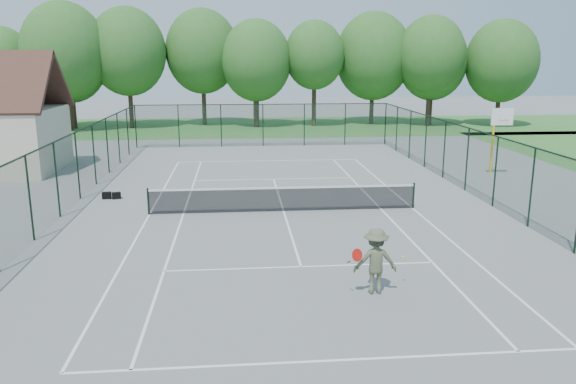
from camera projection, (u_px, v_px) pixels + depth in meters
name	position (u px, v px, depth m)	size (l,w,h in m)	color
ground	(284.00, 211.00, 23.28)	(140.00, 140.00, 0.00)	gray
grass_far	(257.00, 126.00, 52.35)	(80.00, 16.00, 0.01)	#3E7D34
court_lines	(284.00, 211.00, 23.28)	(11.05, 23.85, 0.01)	white
tennis_net	(284.00, 198.00, 23.15)	(11.08, 0.08, 1.10)	black
fence_enclosure	(284.00, 175.00, 22.92)	(18.05, 36.05, 3.02)	#1B3B26
tree_line_far	(256.00, 61.00, 50.96)	(39.40, 6.40, 9.70)	#40291F
basketball_goal	(498.00, 128.00, 30.00)	(1.20, 1.43, 3.65)	yellow
sports_bag_a	(107.00, 195.00, 25.33)	(0.39, 0.23, 0.31)	black
sports_bag_b	(116.00, 196.00, 25.34)	(0.38, 0.23, 0.30)	black
tennis_player	(375.00, 261.00, 15.00)	(1.76, 0.80, 1.81)	#575B40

